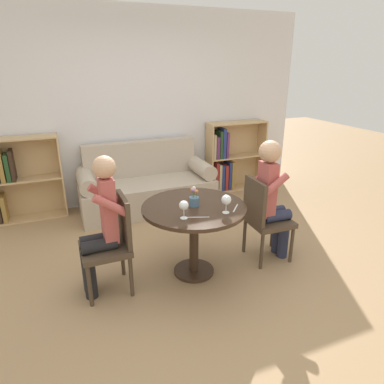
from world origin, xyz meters
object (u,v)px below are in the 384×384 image
(wine_glass_left, at_px, (184,206))
(wine_glass_right, at_px, (226,200))
(bookshelf_right, at_px, (227,160))
(person_left, at_px, (101,225))
(chair_right, at_px, (264,216))
(couch, at_px, (146,187))
(flower_vase, at_px, (194,199))
(bookshelf_left, at_px, (12,180))
(chair_left, at_px, (113,240))
(person_right, at_px, (272,197))

(wine_glass_left, relative_size, wine_glass_right, 0.97)
(bookshelf_right, xyz_separation_m, person_left, (-2.29, -2.00, 0.17))
(chair_right, bearing_deg, wine_glass_left, 103.33)
(bookshelf_right, bearing_deg, couch, -169.55)
(bookshelf_right, relative_size, flower_vase, 5.66)
(bookshelf_left, height_order, wine_glass_right, bookshelf_left)
(person_left, distance_m, wine_glass_right, 1.11)
(couch, height_order, person_left, person_left)
(chair_right, bearing_deg, person_left, 89.40)
(chair_left, height_order, wine_glass_left, chair_left)
(couch, bearing_deg, wine_glass_right, -84.28)
(couch, xyz_separation_m, wine_glass_right, (0.20, -2.02, 0.53))
(couch, height_order, wine_glass_left, couch)
(couch, relative_size, bookshelf_right, 1.68)
(wine_glass_left, relative_size, flower_vase, 0.83)
(flower_vase, bearing_deg, bookshelf_right, 54.90)
(person_left, height_order, wine_glass_right, person_left)
(chair_left, relative_size, person_right, 0.70)
(wine_glass_left, distance_m, wine_glass_right, 0.39)
(person_right, relative_size, wine_glass_right, 7.62)
(person_right, bearing_deg, wine_glass_right, 110.63)
(wine_glass_right, bearing_deg, bookshelf_right, 61.75)
(couch, height_order, flower_vase, couch)
(wine_glass_left, bearing_deg, bookshelf_left, 123.84)
(couch, relative_size, person_left, 1.46)
(chair_left, relative_size, wine_glass_left, 5.54)
(bookshelf_right, bearing_deg, person_left, -138.88)
(chair_left, bearing_deg, bookshelf_left, -155.76)
(chair_right, height_order, person_right, person_right)
(wine_glass_right, relative_size, flower_vase, 0.86)
(chair_right, distance_m, wine_glass_right, 0.70)
(bookshelf_left, relative_size, person_right, 0.86)
(wine_glass_right, bearing_deg, chair_left, 163.07)
(chair_right, xyz_separation_m, person_left, (-1.62, 0.07, 0.17))
(bookshelf_right, bearing_deg, bookshelf_left, 179.95)
(bookshelf_left, relative_size, wine_glass_left, 6.78)
(person_left, bearing_deg, couch, 152.89)
(wine_glass_right, bearing_deg, person_left, 164.54)
(bookshelf_left, distance_m, wine_glass_right, 2.99)
(bookshelf_left, height_order, wine_glass_left, bookshelf_left)
(bookshelf_left, bearing_deg, wine_glass_left, -56.16)
(person_left, bearing_deg, bookshelf_left, -157.92)
(bookshelf_right, height_order, wine_glass_left, bookshelf_right)
(bookshelf_left, distance_m, person_right, 3.29)
(chair_left, bearing_deg, wine_glass_right, 72.20)
(person_right, height_order, wine_glass_left, person_right)
(bookshelf_left, xyz_separation_m, chair_right, (2.47, -2.07, -0.06))
(chair_left, bearing_deg, couch, 155.28)
(bookshelf_left, xyz_separation_m, bookshelf_right, (3.13, -0.00, -0.06))
(couch, height_order, chair_right, couch)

